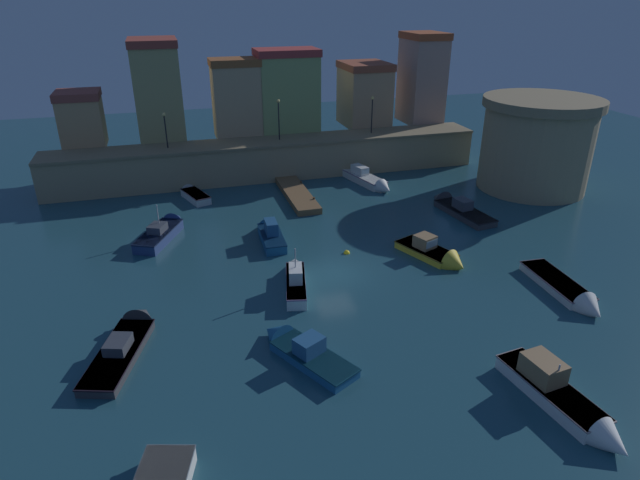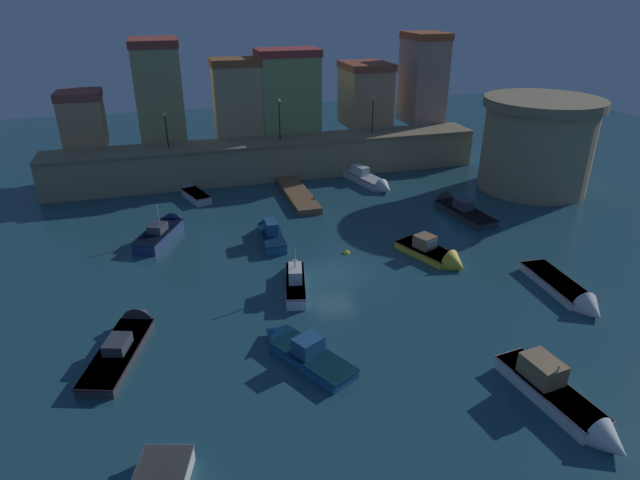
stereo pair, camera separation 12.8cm
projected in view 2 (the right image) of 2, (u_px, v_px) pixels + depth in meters
ground_plane at (335, 273)px, 35.31m from camera, size 113.21×113.21×0.00m
quay_wall at (271, 159)px, 52.64m from camera, size 41.75×4.15×3.66m
old_town_backdrop at (278, 91)px, 54.44m from camera, size 38.64×6.07×9.39m
fortress_tower at (537, 144)px, 48.65m from camera, size 10.35×10.35×8.27m
pier_dock at (298, 194)px, 47.99m from camera, size 2.07×8.95×0.70m
quay_lamp_0 at (166, 124)px, 48.57m from camera, size 0.32×0.32×3.20m
quay_lamp_1 at (279, 113)px, 51.04m from camera, size 0.32×0.32×3.84m
quay_lamp_2 at (373, 109)px, 53.46m from camera, size 0.32×0.32×3.66m
moored_boat_0 at (127, 338)px, 28.16m from camera, size 3.98×7.39×1.75m
moored_boat_1 at (270, 232)px, 39.95m from camera, size 1.67×5.62×1.99m
moored_boat_2 at (437, 255)px, 36.82m from camera, size 3.75×5.76×2.04m
moored_boat_3 at (297, 348)px, 27.32m from camera, size 4.33×6.15×1.91m
moored_boat_4 at (295, 278)px, 33.57m from camera, size 2.41×6.08×3.01m
moored_boat_6 at (563, 400)px, 23.61m from camera, size 2.43×6.99×2.41m
moored_boat_7 at (455, 207)px, 44.98m from camera, size 2.82×7.40×1.97m
moored_boat_8 at (370, 180)px, 50.93m from camera, size 3.23×7.09×1.85m
moored_boat_9 at (165, 230)px, 40.50m from camera, size 4.32×6.50×3.16m
moored_boat_10 at (570, 294)px, 32.31m from camera, size 2.06×6.78×1.68m
moored_boat_11 at (193, 194)px, 47.86m from camera, size 2.73×4.77×1.28m
mooring_buoy_0 at (347, 253)px, 37.91m from camera, size 0.45×0.45×0.45m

